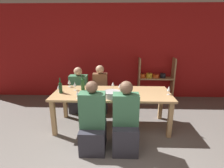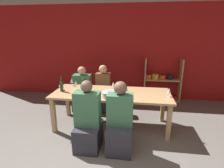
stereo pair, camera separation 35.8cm
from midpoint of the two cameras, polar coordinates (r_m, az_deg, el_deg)
wall_back_red at (r=5.22m, az=5.60°, el=10.10°), size 8.80×0.06×2.70m
shelf_unit at (r=5.28m, az=17.60°, el=-0.61°), size 1.02×0.30×1.23m
dining_table at (r=3.56m, az=2.66°, el=-4.14°), size 2.36×0.91×0.76m
mixing_bowl at (r=3.25m, az=2.35°, el=-3.37°), size 0.31×0.31×0.12m
wine_bottle_green at (r=3.66m, az=-13.51°, el=-0.52°), size 0.07×0.07×0.31m
wine_bottle_dark at (r=3.73m, az=-6.53°, el=0.29°), size 0.08×0.08×0.33m
wine_glass_red_a at (r=3.25m, az=-7.10°, el=-2.57°), size 0.07×0.07×0.17m
wine_glass_red_b at (r=4.03m, az=-10.53°, el=1.04°), size 0.07×0.07×0.17m
wine_glass_red_c at (r=3.50m, az=21.00°, el=-2.09°), size 0.07×0.07×0.17m
wine_glass_red_d at (r=3.40m, az=-5.10°, el=-1.62°), size 0.08×0.08×0.16m
wine_glass_white_a at (r=3.67m, az=3.25°, el=-0.06°), size 0.06×0.06×0.17m
wine_glass_white_b at (r=3.76m, az=-13.85°, el=-0.24°), size 0.08×0.08×0.17m
wine_glass_white_c at (r=3.44m, az=7.75°, el=-1.63°), size 0.07×0.07×0.16m
wine_glass_red_e at (r=3.17m, az=6.65°, el=-3.17°), size 0.06×0.06×0.16m
wine_glass_red_f at (r=3.29m, az=-8.60°, el=-2.56°), size 0.06×0.06×0.16m
wine_glass_red_g at (r=3.75m, az=-9.02°, el=0.20°), size 0.07×0.07×0.18m
wine_glass_empty_a at (r=3.20m, az=-4.22°, el=-2.61°), size 0.07×0.07×0.17m
wine_glass_empty_b at (r=3.63m, az=5.51°, el=-0.71°), size 0.07×0.07×0.14m
cell_phone at (r=3.48m, az=3.91°, el=-3.08°), size 0.12×0.16×0.01m
person_near_a at (r=2.96m, az=6.14°, el=-13.68°), size 0.41×0.52×1.21m
person_far_a at (r=4.40m, az=-0.51°, el=-3.23°), size 0.35×0.44×1.17m
person_near_b at (r=3.02m, az=-4.37°, el=-13.10°), size 0.42×0.52×1.20m
person_far_b at (r=4.53m, az=-7.27°, el=-3.29°), size 0.44×0.55×1.12m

